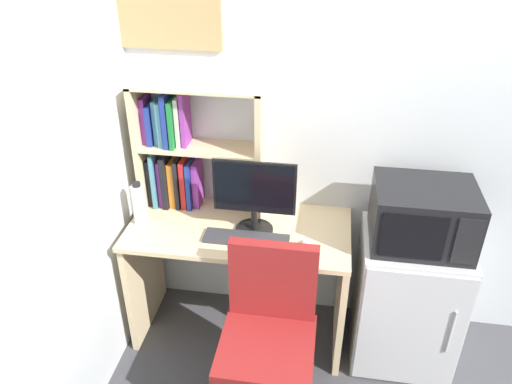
{
  "coord_description": "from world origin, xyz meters",
  "views": [
    {
      "loc": [
        -0.49,
        -2.5,
        2.33
      ],
      "look_at": [
        -0.84,
        -0.33,
        1.03
      ],
      "focal_mm": 34.77,
      "sensor_mm": 36.0,
      "label": 1
    }
  ],
  "objects": [
    {
      "name": "keyboard",
      "position": [
        -0.88,
        -0.41,
        0.79
      ],
      "size": [
        0.45,
        0.12,
        0.02
      ],
      "primitive_type": "cube",
      "color": "#333338",
      "rests_on": "desk"
    },
    {
      "name": "desk_chair",
      "position": [
        -0.7,
        -0.79,
        0.41
      ],
      "size": [
        0.52,
        0.52,
        0.94
      ],
      "color": "black",
      "rests_on": "ground_plane"
    },
    {
      "name": "hutch_bookshelf",
      "position": [
        -1.29,
        -0.1,
        1.13
      ],
      "size": [
        0.7,
        0.22,
        0.73
      ],
      "color": "beige",
      "rests_on": "desk"
    },
    {
      "name": "desk",
      "position": [
        -0.94,
        -0.3,
        0.54
      ],
      "size": [
        1.22,
        0.59,
        0.78
      ],
      "color": "beige",
      "rests_on": "ground_plane"
    },
    {
      "name": "wall_back",
      "position": [
        0.4,
        0.02,
        1.3
      ],
      "size": [
        6.4,
        0.04,
        2.6
      ],
      "primitive_type": "cube",
      "color": "silver",
      "rests_on": "ground_plane"
    },
    {
      "name": "mini_fridge",
      "position": [
        0.01,
        -0.31,
        0.4
      ],
      "size": [
        0.55,
        0.52,
        0.8
      ],
      "color": "silver",
      "rests_on": "ground_plane"
    },
    {
      "name": "microwave",
      "position": [
        0.01,
        -0.31,
        0.96
      ],
      "size": [
        0.5,
        0.4,
        0.32
      ],
      "color": "black",
      "rests_on": "mini_fridge"
    },
    {
      "name": "water_bottle",
      "position": [
        -1.49,
        -0.33,
        0.9
      ],
      "size": [
        0.08,
        0.08,
        0.25
      ],
      "color": "silver",
      "rests_on": "desk"
    },
    {
      "name": "computer_mouse",
      "position": [
        -0.56,
        -0.42,
        0.8
      ],
      "size": [
        0.06,
        0.09,
        0.04
      ],
      "primitive_type": "ellipsoid",
      "color": "silver",
      "rests_on": "desk"
    },
    {
      "name": "monitor",
      "position": [
        -0.85,
        -0.32,
        1.01
      ],
      "size": [
        0.44,
        0.2,
        0.42
      ],
      "color": "black",
      "rests_on": "desk"
    }
  ]
}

